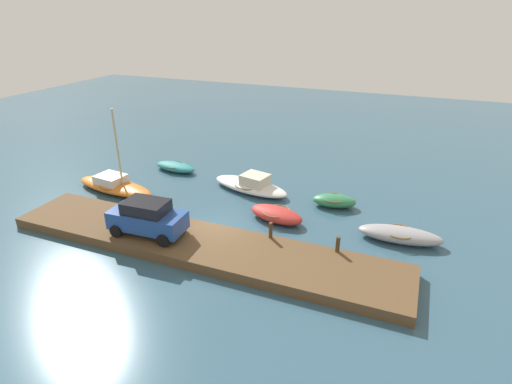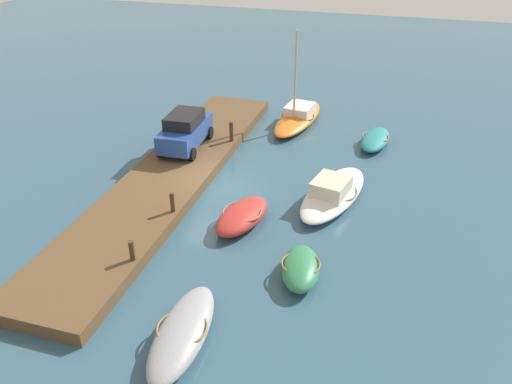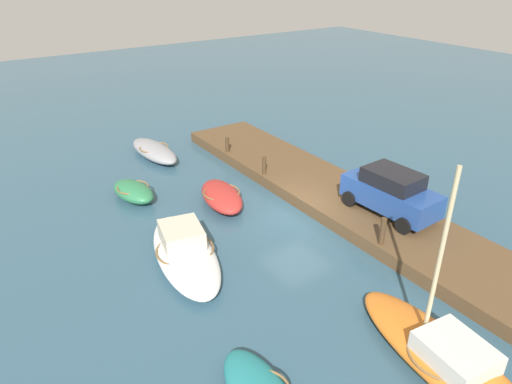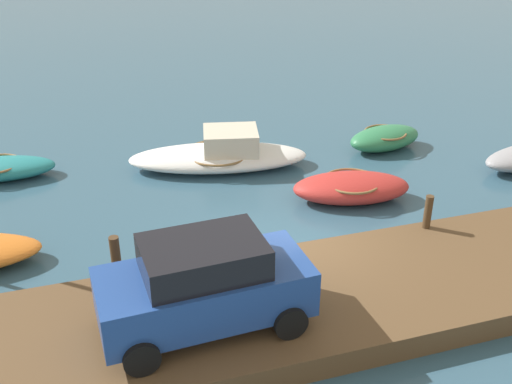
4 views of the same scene
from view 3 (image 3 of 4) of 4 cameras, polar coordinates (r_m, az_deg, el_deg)
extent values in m
plane|color=#33566B|center=(19.77, 5.19, -2.70)|extent=(84.00, 84.00, 0.00)
cube|color=brown|center=(20.90, 9.70, -0.46)|extent=(20.62, 3.68, 0.52)
ellipsoid|color=white|center=(16.84, -8.62, -7.44)|extent=(5.78, 3.13, 0.63)
torus|color=olive|center=(16.74, -8.66, -6.94)|extent=(2.46, 2.46, 0.07)
cube|color=beige|center=(16.87, -9.07, -5.21)|extent=(1.90, 1.71, 0.70)
ellipsoid|color=#B72D28|center=(20.34, -4.21, -0.54)|extent=(3.49, 2.18, 0.76)
torus|color=olive|center=(20.25, -4.23, -0.01)|extent=(1.90, 1.90, 0.07)
ellipsoid|color=#2D7A4C|center=(21.43, -14.73, 0.07)|extent=(2.76, 1.72, 0.75)
torus|color=olive|center=(21.34, -14.80, 0.56)|extent=(1.59, 1.59, 0.07)
ellipsoid|color=orange|center=(13.86, 21.93, -18.30)|extent=(6.14, 2.56, 0.65)
torus|color=olive|center=(13.74, 22.06, -17.77)|extent=(2.16, 2.16, 0.07)
cube|color=silver|center=(13.43, 23.16, -17.52)|extent=(1.95, 1.65, 0.54)
cylinder|color=#C6B284|center=(12.56, 21.51, -7.53)|extent=(0.12, 0.12, 5.00)
ellipsoid|color=#939399|center=(25.72, -12.31, 4.92)|extent=(4.28, 1.72, 0.73)
torus|color=olive|center=(25.65, -12.35, 5.34)|extent=(1.63, 1.63, 0.07)
cylinder|color=#47331E|center=(17.13, 15.18, -4.62)|extent=(0.20, 0.20, 1.04)
cylinder|color=#47331E|center=(21.93, 1.00, 3.27)|extent=(0.19, 0.19, 0.84)
cylinder|color=#47331E|center=(24.55, -3.53, 5.79)|extent=(0.20, 0.20, 0.77)
cube|color=#234793|center=(19.13, 16.07, -0.39)|extent=(3.91, 1.84, 0.90)
cube|color=black|center=(18.82, 16.35, 1.63)|extent=(2.22, 1.56, 0.59)
cylinder|color=black|center=(19.49, 11.33, -0.80)|extent=(0.65, 0.25, 0.64)
cylinder|color=black|center=(20.64, 14.45, 0.50)|extent=(0.65, 0.25, 0.64)
cylinder|color=black|center=(18.07, 17.56, -3.94)|extent=(0.65, 0.25, 0.64)
cylinder|color=black|center=(19.31, 20.52, -2.35)|extent=(0.65, 0.25, 0.64)
camera|label=1|loc=(36.26, 19.77, 27.77)|focal=29.00mm
camera|label=2|loc=(32.79, -32.23, 26.73)|focal=36.48mm
camera|label=4|loc=(24.16, 36.44, 17.79)|focal=42.81mm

